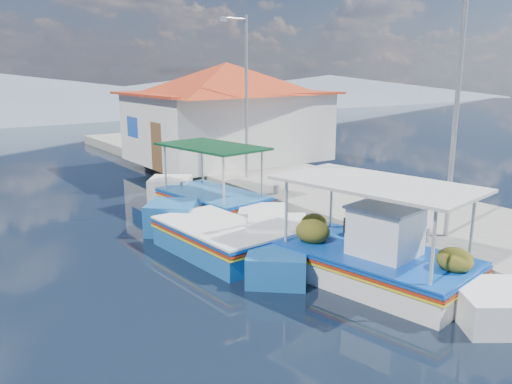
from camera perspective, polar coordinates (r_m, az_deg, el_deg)
ground at (r=9.54m, az=13.23°, el=-15.46°), size 160.00×160.00×0.00m
quay at (r=17.34m, az=11.80°, el=-1.37°), size 5.00×44.00×0.50m
bollards at (r=15.29m, az=8.45°, el=-1.64°), size 0.20×17.20×0.30m
main_caique at (r=11.71m, az=12.38°, el=-7.32°), size 3.10×7.43×2.49m
caique_green_canopy at (r=16.89m, az=-4.89°, el=-1.11°), size 2.61×6.56×2.48m
caique_blue_hull at (r=13.24m, az=-4.30°, el=-5.42°), size 2.18×6.36×1.13m
harbor_building at (r=24.10m, az=-3.19°, el=9.00°), size 10.49×10.49×4.40m
lamp_post_near at (r=13.22m, az=21.01°, el=9.42°), size 1.21×0.14×6.00m
lamp_post_far at (r=19.77m, az=-1.30°, el=11.23°), size 1.21×0.14×6.00m
mountain_ridge at (r=62.89m, az=-23.14°, el=9.87°), size 171.40×96.00×5.50m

